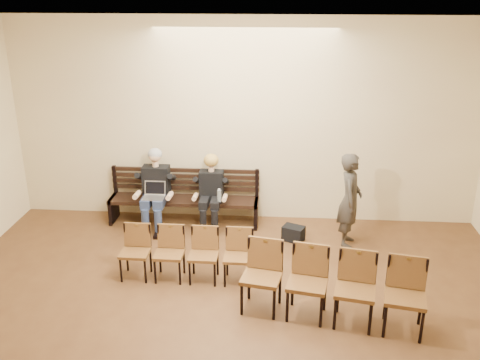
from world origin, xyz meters
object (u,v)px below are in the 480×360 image
object	(u,v)px
passerby	(350,193)
chair_row_back	(331,288)
seated_woman	(211,195)
seated_man	(155,189)
laptop	(154,199)
water_bottle	(219,202)
bench	(184,211)
bag	(293,233)
chair_row_front	(186,255)

from	to	relation	value
passerby	chair_row_back	size ratio (longest dim) A/B	0.79
seated_woman	passerby	world-z (taller)	passerby
chair_row_back	seated_woman	bearing A→B (deg)	136.13
seated_man	laptop	distance (m)	0.25
water_bottle	passerby	distance (m)	2.13
chair_row_back	bench	bearing A→B (deg)	141.55
bag	chair_row_back	xyz separation A→B (m)	(0.41, -2.14, 0.34)
seated_man	chair_row_back	bearing A→B (deg)	-42.79
chair_row_front	chair_row_back	distance (m)	2.11
water_bottle	bench	bearing A→B (deg)	151.88
water_bottle	chair_row_back	size ratio (longest dim) A/B	0.10
laptop	bag	distance (m)	2.40
seated_man	laptop	bearing A→B (deg)	-86.54
seated_man	seated_woman	world-z (taller)	seated_man
water_bottle	bag	distance (m)	1.32
passerby	chair_row_back	bearing A→B (deg)	176.87
seated_man	bag	size ratio (longest dim) A/B	3.99
water_bottle	bag	bearing A→B (deg)	-8.90
bench	laptop	size ratio (longest dim) A/B	7.34
seated_woman	water_bottle	distance (m)	0.29
seated_man	water_bottle	xyz separation A→B (m)	(1.12, -0.23, -0.11)
bag	laptop	bearing A→B (deg)	175.11
bag	chair_row_back	distance (m)	2.20
water_bottle	chair_row_front	size ratio (longest dim) A/B	0.12
chair_row_front	chair_row_back	xyz separation A→B (m)	(1.95, -0.82, 0.08)
bench	water_bottle	world-z (taller)	water_bottle
passerby	chair_row_front	size ratio (longest dim) A/B	0.94
seated_man	bench	bearing A→B (deg)	14.67
seated_woman	laptop	world-z (taller)	seated_woman
seated_woman	chair_row_front	xyz separation A→B (m)	(-0.13, -1.75, -0.20)
chair_row_front	chair_row_back	world-z (taller)	chair_row_back
seated_man	chair_row_back	xyz separation A→B (m)	(2.77, -2.56, -0.21)
bag	chair_row_front	bearing A→B (deg)	-139.33
bench	chair_row_front	world-z (taller)	chair_row_front
seated_woman	passerby	size ratio (longest dim) A/B	0.66
seated_woman	seated_man	bearing A→B (deg)	180.00
water_bottle	chair_row_front	bearing A→B (deg)	-101.26
seated_woman	chair_row_front	bearing A→B (deg)	-94.34
laptop	seated_man	bearing A→B (deg)	105.70
passerby	seated_man	bearing A→B (deg)	90.56
laptop	water_bottle	xyz separation A→B (m)	(1.11, -0.01, -0.02)
bench	chair_row_back	world-z (taller)	chair_row_back
passerby	chair_row_back	distance (m)	2.17
laptop	water_bottle	size ratio (longest dim) A/B	1.57
laptop	water_bottle	distance (m)	1.11
chair_row_front	laptop	bearing A→B (deg)	118.69
laptop	passerby	bearing A→B (deg)	7.73
water_bottle	passerby	bearing A→B (deg)	-6.67
bench	chair_row_back	xyz separation A→B (m)	(2.31, -2.68, 0.24)
bench	water_bottle	bearing A→B (deg)	-28.12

